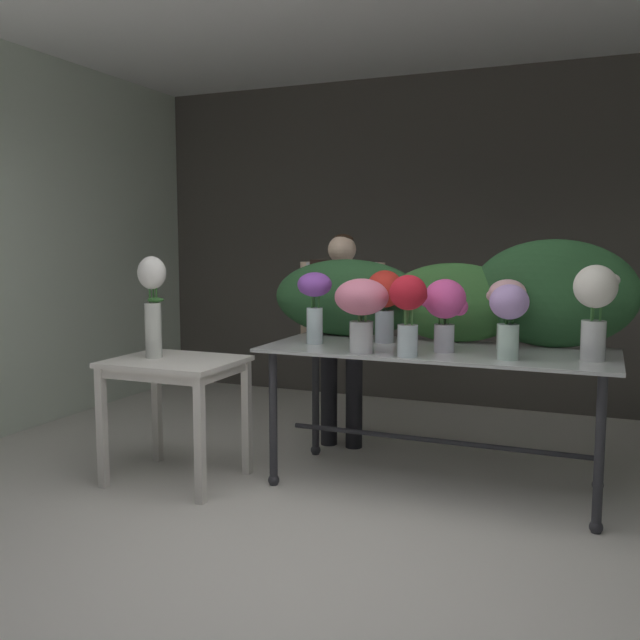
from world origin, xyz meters
TOP-DOWN VIEW (x-y plane):
  - ground_plane at (0.00, 1.86)m, footprint 8.20×8.20m
  - wall_back at (0.00, 3.73)m, footprint 5.98×0.12m
  - wall_left at (-2.99, 1.86)m, footprint 0.12×3.85m
  - display_table_glass at (0.35, 1.46)m, footprint 2.03×0.86m
  - side_table_white at (-1.15, 0.97)m, footprint 0.77×0.63m
  - florist at (-0.47, 2.04)m, footprint 0.64×0.24m
  - foliage_backdrop at (0.36, 1.77)m, footprint 2.31×0.26m
  - vase_ivory_anemones at (1.21, 1.37)m, footprint 0.23×0.22m
  - vase_crimson_hydrangea at (0.27, 1.11)m, footprint 0.21×0.21m
  - vase_lilac_peonies at (0.79, 1.23)m, footprint 0.21×0.21m
  - vase_rosy_snapdragons at (-0.01, 1.13)m, footprint 0.31×0.31m
  - vase_violet_dahlias at (-0.39, 1.37)m, footprint 0.22×0.21m
  - vase_fuchsia_ranunculus at (0.42, 1.35)m, footprint 0.28×0.24m
  - vase_scarlet_stock at (-0.01, 1.58)m, footprint 0.27×0.23m
  - vase_blush_freesia at (0.74, 1.58)m, footprint 0.23×0.21m
  - vase_white_roses_tall at (-1.31, 0.97)m, footprint 0.17×0.17m

SIDE VIEW (x-z plane):
  - ground_plane at x=0.00m, z-range 0.00..0.00m
  - side_table_white at x=-1.15m, z-range 0.28..1.05m
  - display_table_glass at x=0.35m, z-range 0.29..1.15m
  - florist at x=-0.47m, z-range 0.18..1.72m
  - vase_lilac_peonies at x=0.79m, z-range 0.89..1.30m
  - vase_fuchsia_ranunculus at x=0.42m, z-range 0.90..1.32m
  - vase_blush_freesia at x=0.74m, z-range 0.91..1.32m
  - vase_rosy_snapdragons at x=-0.01m, z-range 0.91..1.33m
  - vase_white_roses_tall at x=-1.31m, z-range 0.81..1.44m
  - vase_crimson_hydrangea at x=0.27m, z-range 0.90..1.35m
  - foliage_backdrop at x=0.36m, z-range 0.81..1.45m
  - vase_scarlet_stock at x=-0.01m, z-range 0.90..1.36m
  - vase_violet_dahlias at x=-0.39m, z-range 0.91..1.36m
  - vase_ivory_anemones at x=1.21m, z-range 0.90..1.41m
  - wall_back at x=0.00m, z-range 0.00..2.97m
  - wall_left at x=-2.99m, z-range 0.00..2.97m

